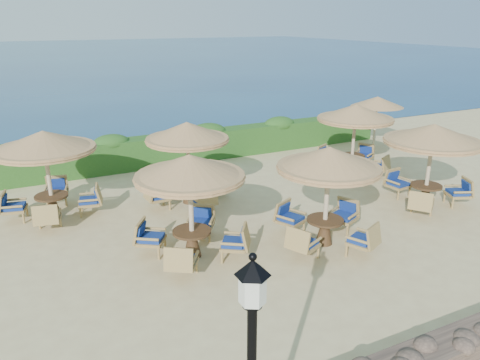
{
  "coord_description": "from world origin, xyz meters",
  "views": [
    {
      "loc": [
        -6.82,
        -10.56,
        5.65
      ],
      "look_at": [
        -1.22,
        0.69,
        1.3
      ],
      "focal_mm": 35.0,
      "sensor_mm": 36.0,
      "label": 1
    }
  ],
  "objects_px": {
    "cafe_set_4": "(188,150)",
    "extra_parasol": "(377,102)",
    "cafe_set_2": "(432,147)",
    "cafe_set_1": "(328,180)",
    "cafe_set_3": "(46,158)",
    "cafe_set_0": "(190,189)",
    "cafe_set_5": "(355,126)"
  },
  "relations": [
    {
      "from": "cafe_set_0",
      "to": "cafe_set_4",
      "type": "xyz_separation_m",
      "value": [
        1.21,
        3.44,
        -0.02
      ]
    },
    {
      "from": "cafe_set_3",
      "to": "cafe_set_4",
      "type": "height_order",
      "value": "same"
    },
    {
      "from": "cafe_set_3",
      "to": "cafe_set_5",
      "type": "height_order",
      "value": "same"
    },
    {
      "from": "cafe_set_1",
      "to": "cafe_set_5",
      "type": "relative_size",
      "value": 1.0
    },
    {
      "from": "cafe_set_1",
      "to": "cafe_set_3",
      "type": "relative_size",
      "value": 0.98
    },
    {
      "from": "cafe_set_5",
      "to": "cafe_set_4",
      "type": "bearing_deg",
      "value": -178.79
    },
    {
      "from": "cafe_set_3",
      "to": "cafe_set_1",
      "type": "bearing_deg",
      "value": -39.09
    },
    {
      "from": "extra_parasol",
      "to": "cafe_set_5",
      "type": "height_order",
      "value": "cafe_set_5"
    },
    {
      "from": "cafe_set_3",
      "to": "extra_parasol",
      "type": "bearing_deg",
      "value": 6.99
    },
    {
      "from": "cafe_set_2",
      "to": "cafe_set_0",
      "type": "bearing_deg",
      "value": 178.88
    },
    {
      "from": "cafe_set_0",
      "to": "cafe_set_3",
      "type": "distance_m",
      "value": 5.04
    },
    {
      "from": "cafe_set_1",
      "to": "cafe_set_4",
      "type": "xyz_separation_m",
      "value": [
        -2.15,
        4.34,
        -0.01
      ]
    },
    {
      "from": "cafe_set_0",
      "to": "cafe_set_2",
      "type": "height_order",
      "value": "same"
    },
    {
      "from": "cafe_set_1",
      "to": "cafe_set_3",
      "type": "height_order",
      "value": "same"
    },
    {
      "from": "cafe_set_0",
      "to": "cafe_set_2",
      "type": "distance_m",
      "value": 7.8
    },
    {
      "from": "cafe_set_0",
      "to": "cafe_set_3",
      "type": "height_order",
      "value": "same"
    },
    {
      "from": "cafe_set_0",
      "to": "cafe_set_3",
      "type": "xyz_separation_m",
      "value": [
        -2.86,
        4.15,
        0.06
      ]
    },
    {
      "from": "cafe_set_1",
      "to": "cafe_set_4",
      "type": "relative_size",
      "value": 1.0
    },
    {
      "from": "cafe_set_4",
      "to": "cafe_set_3",
      "type": "bearing_deg",
      "value": 170.1
    },
    {
      "from": "extra_parasol",
      "to": "cafe_set_5",
      "type": "distance_m",
      "value": 3.86
    },
    {
      "from": "cafe_set_0",
      "to": "cafe_set_5",
      "type": "xyz_separation_m",
      "value": [
        7.91,
        3.58,
        0.05
      ]
    },
    {
      "from": "extra_parasol",
      "to": "cafe_set_0",
      "type": "xyz_separation_m",
      "value": [
        -11.01,
        -5.85,
        -0.38
      ]
    },
    {
      "from": "cafe_set_4",
      "to": "extra_parasol",
      "type": "bearing_deg",
      "value": 13.82
    },
    {
      "from": "cafe_set_5",
      "to": "cafe_set_0",
      "type": "bearing_deg",
      "value": -155.66
    },
    {
      "from": "cafe_set_0",
      "to": "cafe_set_4",
      "type": "relative_size",
      "value": 0.96
    },
    {
      "from": "cafe_set_4",
      "to": "cafe_set_1",
      "type": "bearing_deg",
      "value": -63.68
    },
    {
      "from": "cafe_set_2",
      "to": "extra_parasol",
      "type": "bearing_deg",
      "value": 61.83
    },
    {
      "from": "extra_parasol",
      "to": "cafe_set_2",
      "type": "xyz_separation_m",
      "value": [
        -3.21,
        -6.0,
        -0.22
      ]
    },
    {
      "from": "extra_parasol",
      "to": "cafe_set_3",
      "type": "distance_m",
      "value": 13.98
    },
    {
      "from": "extra_parasol",
      "to": "cafe_set_3",
      "type": "relative_size",
      "value": 0.83
    },
    {
      "from": "cafe_set_2",
      "to": "cafe_set_3",
      "type": "distance_m",
      "value": 11.49
    },
    {
      "from": "cafe_set_1",
      "to": "cafe_set_3",
      "type": "bearing_deg",
      "value": 140.91
    }
  ]
}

